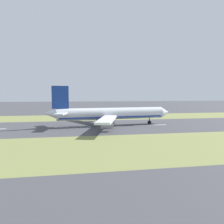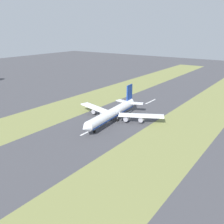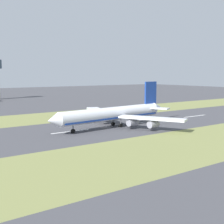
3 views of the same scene
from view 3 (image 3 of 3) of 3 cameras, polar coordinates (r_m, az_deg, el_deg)
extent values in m
plane|color=#424247|center=(142.35, -1.04, -2.76)|extent=(800.00, 800.00, 0.00)
cube|color=olive|center=(109.21, 12.65, -5.98)|extent=(40.00, 600.00, 0.01)
cube|color=olive|center=(180.69, -9.22, -0.73)|extent=(40.00, 600.00, 0.01)
cube|color=silver|center=(184.20, 14.90, -0.73)|extent=(1.20, 18.00, 0.01)
cube|color=silver|center=(155.55, 5.52, -1.94)|extent=(1.20, 18.00, 0.01)
cube|color=silver|center=(132.89, -7.56, -3.53)|extent=(1.20, 18.00, 0.01)
cylinder|color=silver|center=(140.62, 0.00, -0.32)|extent=(11.60, 56.32, 6.00)
cone|color=silver|center=(122.69, -10.71, -1.55)|extent=(6.35, 5.57, 5.88)
cone|color=silver|center=(162.63, 8.19, 0.90)|extent=(5.68, 6.48, 5.10)
cube|color=navy|center=(140.84, 0.00, -0.99)|extent=(11.07, 54.06, 0.70)
cube|color=silver|center=(133.63, 7.32, -1.17)|extent=(28.46, 18.82, 0.90)
cube|color=silver|center=(158.59, -2.25, 0.19)|extent=(29.52, 13.87, 0.90)
cylinder|color=#93939E|center=(137.37, 3.75, -1.93)|extent=(3.67, 5.10, 3.20)
cylinder|color=#93939E|center=(133.89, 7.54, -2.21)|extent=(3.67, 5.10, 3.20)
cylinder|color=#93939E|center=(150.40, -1.14, -1.12)|extent=(3.67, 5.10, 3.20)
cylinder|color=#93939E|center=(159.46, -2.28, -0.65)|extent=(3.67, 5.10, 3.20)
cube|color=navy|center=(158.20, 7.07, 3.55)|extent=(1.60, 8.04, 11.00)
cube|color=silver|center=(155.29, 8.55, 0.68)|extent=(10.93, 8.06, 0.60)
cube|color=silver|center=(162.50, 5.57, 1.01)|extent=(10.71, 6.42, 0.60)
cylinder|color=#59595E|center=(128.19, -7.14, -2.78)|extent=(0.50, 0.50, 3.20)
cylinder|color=black|center=(128.47, -7.12, -3.49)|extent=(1.08, 1.88, 1.80)
cylinder|color=#59595E|center=(141.25, 1.61, -1.81)|extent=(0.50, 0.50, 3.20)
cylinder|color=black|center=(141.51, 1.61, -2.45)|extent=(1.08, 1.88, 1.80)
cylinder|color=#59595E|center=(145.04, 0.20, -1.57)|extent=(0.50, 0.50, 3.20)
cylinder|color=black|center=(145.29, 0.20, -2.19)|extent=(1.08, 1.88, 1.80)
camera|label=1|loc=(245.84, -11.49, 5.04)|focal=35.00mm
camera|label=2|loc=(65.14, -108.32, 30.26)|focal=42.00mm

